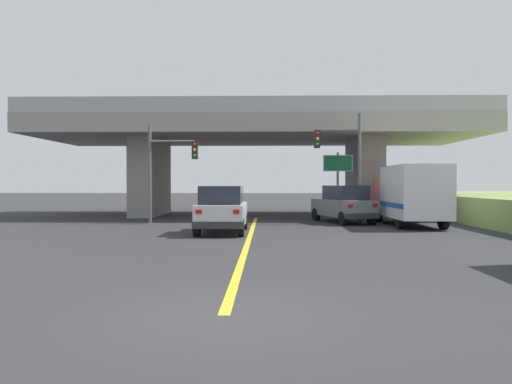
{
  "coord_description": "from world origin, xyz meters",
  "views": [
    {
      "loc": [
        0.69,
        -7.99,
        2.11
      ],
      "look_at": [
        0.08,
        19.58,
        1.66
      ],
      "focal_mm": 35.22,
      "sensor_mm": 36.0,
      "label": 1
    }
  ],
  "objects_px": {
    "suv_lead": "(222,209)",
    "traffic_signal_farside": "(166,163)",
    "traffic_signal_nearside": "(345,156)",
    "box_truck": "(410,194)",
    "suv_crossing": "(344,204)",
    "highway_sign": "(338,170)"
  },
  "relations": [
    {
      "from": "suv_lead",
      "to": "traffic_signal_farside",
      "type": "bearing_deg",
      "value": 122.64
    },
    {
      "from": "traffic_signal_nearside",
      "to": "traffic_signal_farside",
      "type": "distance_m",
      "value": 9.58
    },
    {
      "from": "traffic_signal_farside",
      "to": "suv_lead",
      "type": "bearing_deg",
      "value": -57.36
    },
    {
      "from": "traffic_signal_nearside",
      "to": "box_truck",
      "type": "bearing_deg",
      "value": -26.33
    },
    {
      "from": "suv_lead",
      "to": "traffic_signal_nearside",
      "type": "bearing_deg",
      "value": 41.94
    },
    {
      "from": "traffic_signal_nearside",
      "to": "traffic_signal_farside",
      "type": "relative_size",
      "value": 1.11
    },
    {
      "from": "suv_crossing",
      "to": "box_truck",
      "type": "relative_size",
      "value": 0.74
    },
    {
      "from": "suv_crossing",
      "to": "traffic_signal_farside",
      "type": "bearing_deg",
      "value": 165.14
    },
    {
      "from": "highway_sign",
      "to": "suv_lead",
      "type": "bearing_deg",
      "value": -124.13
    },
    {
      "from": "suv_lead",
      "to": "highway_sign",
      "type": "relative_size",
      "value": 1.08
    },
    {
      "from": "traffic_signal_nearside",
      "to": "highway_sign",
      "type": "relative_size",
      "value": 1.46
    },
    {
      "from": "suv_crossing",
      "to": "box_truck",
      "type": "distance_m",
      "value": 3.64
    },
    {
      "from": "suv_lead",
      "to": "box_truck",
      "type": "bearing_deg",
      "value": 23.45
    },
    {
      "from": "traffic_signal_farside",
      "to": "highway_sign",
      "type": "xyz_separation_m",
      "value": [
        9.72,
        3.72,
        -0.27
      ]
    },
    {
      "from": "traffic_signal_farside",
      "to": "suv_crossing",
      "type": "bearing_deg",
      "value": 2.34
    },
    {
      "from": "suv_lead",
      "to": "suv_crossing",
      "type": "xyz_separation_m",
      "value": [
        6.07,
        5.85,
        0.0
      ]
    },
    {
      "from": "box_truck",
      "to": "traffic_signal_farside",
      "type": "bearing_deg",
      "value": 173.2
    },
    {
      "from": "box_truck",
      "to": "traffic_signal_nearside",
      "type": "distance_m",
      "value": 3.95
    },
    {
      "from": "traffic_signal_farside",
      "to": "traffic_signal_nearside",
      "type": "bearing_deg",
      "value": 0.0
    },
    {
      "from": "traffic_signal_nearside",
      "to": "highway_sign",
      "type": "xyz_separation_m",
      "value": [
        0.15,
        3.72,
        -0.63
      ]
    },
    {
      "from": "suv_lead",
      "to": "box_truck",
      "type": "relative_size",
      "value": 0.64
    },
    {
      "from": "suv_crossing",
      "to": "traffic_signal_nearside",
      "type": "height_order",
      "value": "traffic_signal_nearside"
    }
  ]
}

